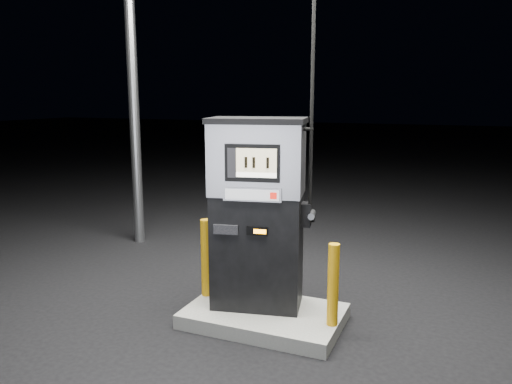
% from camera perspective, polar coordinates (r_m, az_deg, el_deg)
% --- Properties ---
extents(ground, '(80.00, 80.00, 0.00)m').
position_cam_1_polar(ground, '(5.42, 0.95, -14.70)').
color(ground, black).
rests_on(ground, ground).
extents(pump_island, '(1.60, 1.00, 0.15)m').
position_cam_1_polar(pump_island, '(5.39, 0.95, -13.98)').
color(pump_island, '#63635E').
rests_on(pump_island, ground).
extents(fuel_dispenser, '(1.14, 0.78, 4.11)m').
position_cam_1_polar(fuel_dispenser, '(5.16, 0.20, -2.26)').
color(fuel_dispenser, black).
rests_on(fuel_dispenser, pump_island).
extents(bollard_left, '(0.13, 0.13, 0.87)m').
position_cam_1_polar(bollard_left, '(5.59, -5.71, -7.48)').
color(bollard_left, '#C88A0B').
rests_on(bollard_left, pump_island).
extents(bollard_right, '(0.13, 0.13, 0.82)m').
position_cam_1_polar(bollard_right, '(4.93, 8.80, -10.44)').
color(bollard_right, '#C88A0B').
rests_on(bollard_right, pump_island).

